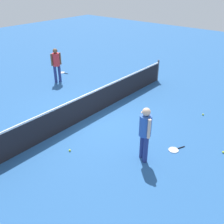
# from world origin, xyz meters

# --- Properties ---
(ground_plane) EXTENTS (40.00, 40.00, 0.00)m
(ground_plane) POSITION_xyz_m (0.00, 0.00, 0.00)
(ground_plane) COLOR #265693
(court_net) EXTENTS (10.09, 0.09, 1.07)m
(court_net) POSITION_xyz_m (0.00, 0.00, 0.50)
(court_net) COLOR #4C4C51
(court_net) RESTS_ON ground_plane
(player_near_side) EXTENTS (0.46, 0.50, 1.70)m
(player_near_side) POSITION_xyz_m (-0.74, -3.02, 1.01)
(player_near_side) COLOR navy
(player_near_side) RESTS_ON ground_plane
(player_far_side) EXTENTS (0.52, 0.43, 1.70)m
(player_far_side) POSITION_xyz_m (1.59, 3.71, 1.01)
(player_far_side) COLOR navy
(player_far_side) RESTS_ON ground_plane
(tennis_racket_near_player) EXTENTS (0.60, 0.42, 0.03)m
(tennis_racket_near_player) POSITION_xyz_m (0.25, -3.51, 0.01)
(tennis_racket_near_player) COLOR white
(tennis_racket_near_player) RESTS_ON ground_plane
(tennis_racket_far_player) EXTENTS (0.36, 0.60, 0.03)m
(tennis_racket_far_player) POSITION_xyz_m (2.60, 4.61, 0.01)
(tennis_racket_far_player) COLOR white
(tennis_racket_far_player) RESTS_ON ground_plane
(tennis_ball_by_net) EXTENTS (0.07, 0.07, 0.07)m
(tennis_ball_by_net) POSITION_xyz_m (2.97, -3.30, 0.03)
(tennis_ball_by_net) COLOR #C6E033
(tennis_ball_by_net) RESTS_ON ground_plane
(tennis_ball_midcourt) EXTENTS (0.07, 0.07, 0.07)m
(tennis_ball_midcourt) POSITION_xyz_m (-0.18, -2.69, 0.03)
(tennis_ball_midcourt) COLOR #C6E033
(tennis_ball_midcourt) RESTS_ON ground_plane
(tennis_ball_baseline) EXTENTS (0.07, 0.07, 0.07)m
(tennis_ball_baseline) POSITION_xyz_m (-1.89, -1.08, 0.03)
(tennis_ball_baseline) COLOR #C6E033
(tennis_ball_baseline) RESTS_ON ground_plane
(tennis_ball_stray_right) EXTENTS (0.07, 0.07, 0.07)m
(tennis_ball_stray_right) POSITION_xyz_m (1.08, -4.73, 0.03)
(tennis_ball_stray_right) COLOR #C6E033
(tennis_ball_stray_right) RESTS_ON ground_plane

